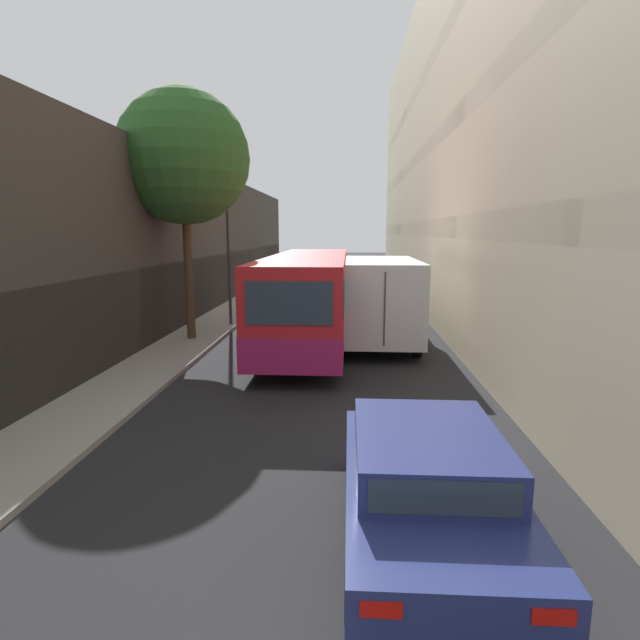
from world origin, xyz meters
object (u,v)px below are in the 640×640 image
object	(u,v)px
bus	(309,296)
street_tree_left	(184,158)
car_hatchback	(427,488)
street_lamp	(227,185)
box_truck	(377,296)

from	to	relation	value
bus	street_tree_left	bearing A→B (deg)	-175.33
car_hatchback	street_tree_left	distance (m)	13.63
car_hatchback	street_lamp	bearing A→B (deg)	112.29
street_lamp	street_tree_left	size ratio (longest dim) A/B	0.97
box_truck	street_tree_left	world-z (taller)	street_tree_left
car_hatchback	box_truck	xyz separation A→B (m)	(0.05, 11.47, 0.81)
box_truck	street_tree_left	xyz separation A→B (m)	(-6.32, -0.59, 4.49)
bus	street_lamp	bearing A→B (deg)	144.72
box_truck	street_lamp	distance (m)	7.11
bus	box_truck	world-z (taller)	bus
street_tree_left	car_hatchback	bearing A→B (deg)	-60.02
car_hatchback	street_lamp	xyz separation A→B (m)	(-5.54, 13.51, 4.69)
box_truck	street_lamp	bearing A→B (deg)	159.93
bus	street_tree_left	distance (m)	6.00
car_hatchback	bus	world-z (taller)	bus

